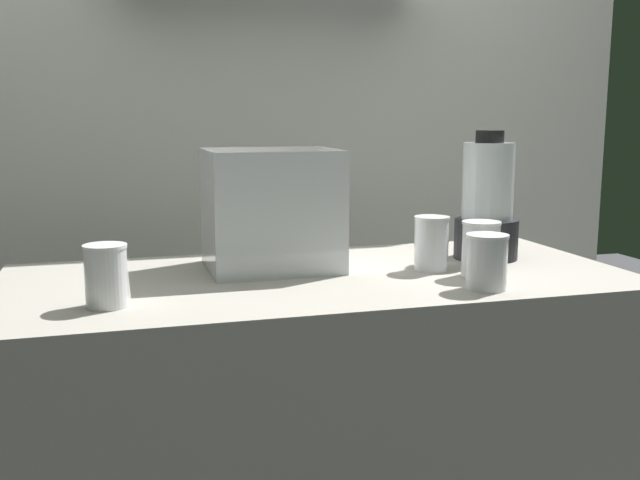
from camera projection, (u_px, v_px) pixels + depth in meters
name	position (u px, v px, depth m)	size (l,w,h in m)	color
counter	(320.00, 461.00, 1.71)	(1.40, 0.64, 0.90)	#9E998E
back_wall_unit	(253.00, 113.00, 2.30)	(2.60, 0.24, 2.50)	silver
carrot_display_bin	(273.00, 232.00, 1.70)	(0.30, 0.26, 0.28)	white
blender_pitcher	(487.00, 206.00, 1.80)	(0.16, 0.16, 0.32)	black
juice_cup_carrot_far_left	(106.00, 279.00, 1.36)	(0.08, 0.08, 0.12)	white
juice_cup_carrot_left	(431.00, 246.00, 1.68)	(0.08, 0.08, 0.13)	white
juice_cup_beet_middle	(486.00, 264.00, 1.49)	(0.09, 0.09, 0.12)	white
juice_cup_orange_right	(481.00, 253.00, 1.61)	(0.09, 0.09, 0.12)	white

